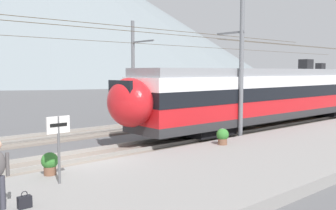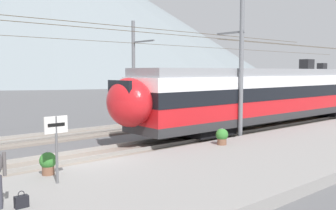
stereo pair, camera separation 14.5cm
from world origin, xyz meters
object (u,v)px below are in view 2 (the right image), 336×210
catenary_mast_far_side (135,69)px  potted_plant_by_shelter (48,162)px  train_near_platform (274,94)px  potted_plant_platform_edge (222,136)px  train_far_track (297,86)px  platform_sign (56,134)px  catenary_mast_mid (240,63)px  handbag_beside_passenger (21,201)px

catenary_mast_far_side → potted_plant_by_shelter: 15.07m
train_near_platform → potted_plant_platform_edge: train_near_platform is taller
train_far_track → potted_plant_by_shelter: (-28.60, -8.21, -1.43)m
train_far_track → potted_plant_platform_edge: size_ratio=39.47×
catenary_mast_far_side → platform_sign: bearing=-133.7°
train_far_track → catenary_mast_far_side: catenary_mast_far_side is taller
train_near_platform → potted_plant_by_shelter: bearing=-170.9°
train_near_platform → catenary_mast_mid: 5.84m
handbag_beside_passenger → train_near_platform: bearing=15.6°
train_far_track → catenary_mast_mid: size_ratio=0.60×
train_far_track → catenary_mast_far_side: bearing=173.6°
handbag_beside_passenger → potted_plant_by_shelter: potted_plant_by_shelter is taller
platform_sign → potted_plant_by_shelter: (0.16, 1.06, -1.06)m
train_far_track → train_near_platform: bearing=-155.5°
catenary_mast_far_side → potted_plant_by_shelter: catenary_mast_far_side is taller
train_far_track → potted_plant_by_shelter: 29.79m
train_far_track → potted_plant_platform_edge: 22.40m
catenary_mast_mid → platform_sign: (-11.14, -2.24, -2.28)m
catenary_mast_far_side → platform_sign: size_ratio=24.37×
catenary_mast_far_side → platform_sign: (-10.80, -11.29, -1.98)m
catenary_mast_mid → potted_plant_by_shelter: bearing=-173.9°
catenary_mast_far_side → handbag_beside_passenger: size_ratio=116.11×
train_far_track → potted_plant_by_shelter: bearing=-164.0°
catenary_mast_mid → catenary_mast_far_side: 9.06m
catenary_mast_mid → handbag_beside_passenger: catenary_mast_mid is taller
train_far_track → potted_plant_platform_edge: bearing=-157.5°
train_near_platform → handbag_beside_passenger: bearing=-164.4°
catenary_mast_far_side → potted_plant_platform_edge: 11.32m
handbag_beside_passenger → train_far_track: bearing=19.3°
catenary_mast_mid → potted_plant_platform_edge: bearing=-153.5°
catenary_mast_mid → handbag_beside_passenger: (-12.63, -3.56, -3.61)m
catenary_mast_mid → platform_sign: 11.59m
potted_plant_platform_edge → platform_sign: bearing=-174.9°
train_far_track → catenary_mast_far_side: (-17.95, 2.02, 1.61)m
platform_sign → potted_plant_by_shelter: bearing=81.6°
catenary_mast_mid → potted_plant_by_shelter: 11.54m
potted_plant_platform_edge → potted_plant_by_shelter: 7.95m
train_near_platform → train_far_track: same height
train_near_platform → train_far_track: bearing=24.5°
catenary_mast_far_side → train_near_platform: bearing=-53.4°
catenary_mast_far_side → platform_sign: catenary_mast_far_side is taller
train_far_track → catenary_mast_far_side: size_ratio=0.60×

